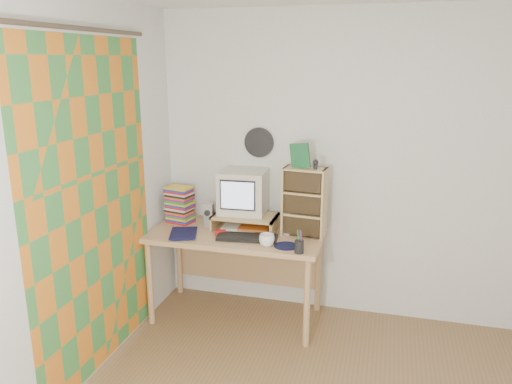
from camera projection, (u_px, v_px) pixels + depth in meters
The scene contains 20 objects.
back_wall at pixel (372, 169), 3.98m from camera, with size 3.50×3.50×0.00m, color silver.
left_wall at pixel (38, 217), 2.79m from camera, with size 3.50×3.50×0.00m, color silver.
curtain at pixel (95, 210), 3.26m from camera, with size 2.20×2.20×0.00m, color orange.
wall_disc at pixel (259, 143), 4.15m from camera, with size 0.25×0.25×0.02m, color black.
desk at pixel (238, 245), 4.12m from camera, with size 1.40×0.70×0.75m.
monitor_riser at pixel (245, 218), 4.08m from camera, with size 0.52×0.30×0.12m.
crt_monitor at pixel (243, 192), 4.08m from camera, with size 0.37×0.37×0.35m, color beige.
speaker_left at pixel (209, 215), 4.14m from camera, with size 0.07×0.07×0.20m, color #A2A3A7.
speaker_right at pixel (286, 223), 3.97m from camera, with size 0.07×0.07×0.19m, color #A2A3A7.
keyboard at pixel (247, 238), 3.86m from camera, with size 0.47×0.16×0.03m, color black.
dvd_stack at pixel (179, 205), 4.24m from camera, with size 0.21×0.15×0.30m, color brown, non-canonical shape.
cd_rack at pixel (304, 202), 3.90m from camera, with size 0.33×0.17×0.55m, color tan.
mug at pixel (267, 240), 3.72m from camera, with size 0.12×0.12×0.09m, color white.
diary at pixel (170, 232), 3.95m from camera, with size 0.25×0.19×0.05m, color #0E1136.
mousepad at pixel (286, 246), 3.73m from camera, with size 0.19×0.19×0.00m, color black.
pen_cup at pixel (299, 244), 3.58m from camera, with size 0.07×0.07×0.13m, color black, non-canonical shape.
papers at pixel (246, 227), 4.08m from camera, with size 0.28×0.21×0.04m, color white, non-canonical shape.
red_box at pixel (220, 233), 3.95m from camera, with size 0.08×0.05×0.04m, color #AB1212.
game_box at pixel (300, 156), 3.80m from camera, with size 0.15×0.03×0.19m, color #195A31.
webcam at pixel (316, 164), 3.77m from camera, with size 0.04×0.04×0.07m, color black, non-canonical shape.
Camera 1 is at (0.13, -2.25, 2.11)m, focal length 35.00 mm.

